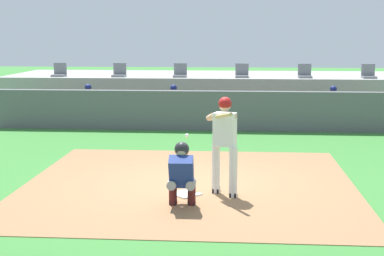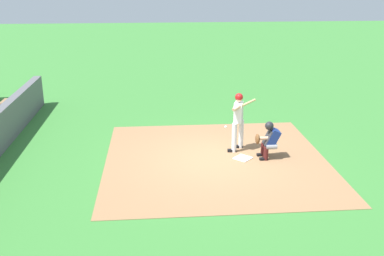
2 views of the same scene
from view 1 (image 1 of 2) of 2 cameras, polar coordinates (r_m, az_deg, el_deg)
ground_plane at (r=11.48m, az=-0.27°, el=-5.49°), size 80.00×80.00×0.00m
dirt_infield at (r=11.48m, az=-0.27°, el=-5.46°), size 6.40×6.40×0.01m
home_plate at (r=10.70m, az=-0.62°, el=-6.45°), size 0.62×0.62×0.02m
batter_at_plate at (r=10.48m, az=3.16°, el=-1.12°), size 0.59×0.86×1.80m
catcher_crouched at (r=9.86m, az=-1.05°, el=-4.31°), size 0.48×1.63×1.13m
dugout_wall at (r=17.74m, az=1.43°, el=1.71°), size 13.00×0.30×1.20m
dugout_bench at (r=18.78m, az=1.58°, el=0.98°), size 11.80×0.44×0.45m
dugout_player_0 at (r=19.16m, az=-10.17°, el=2.35°), size 0.49×0.70×1.30m
dugout_player_1 at (r=18.65m, az=-1.84°, el=2.31°), size 0.49×0.70×1.30m
dugout_player_2 at (r=18.79m, az=13.64°, el=2.11°), size 0.49×0.70×1.30m
stands_platform at (r=22.10m, az=2.02°, el=3.46°), size 15.00×4.40×1.40m
stadium_seat_0 at (r=21.44m, az=-12.82°, el=5.30°), size 0.46×0.46×0.48m
stadium_seat_1 at (r=20.91m, az=-7.12°, el=5.36°), size 0.46×0.46×0.48m
stadium_seat_2 at (r=20.59m, az=-1.17°, el=5.37°), size 0.46×0.46×0.48m
stadium_seat_3 at (r=20.49m, az=4.90°, el=5.32°), size 0.46×0.46×0.48m
stadium_seat_4 at (r=20.63m, az=10.95°, el=5.21°), size 0.46×0.46×0.48m
stadium_seat_5 at (r=20.98m, az=16.86°, el=5.05°), size 0.46×0.46×0.48m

